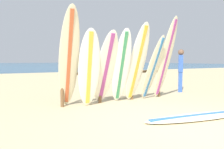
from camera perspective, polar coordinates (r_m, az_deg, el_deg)
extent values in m
plane|color=#D3BC8C|center=(3.80, 23.78, -14.81)|extent=(120.00, 120.00, 0.00)
cube|color=#1E5984|center=(60.32, -24.48, 2.62)|extent=(120.00, 80.00, 0.01)
cylinder|color=brown|center=(5.28, -14.24, -3.69)|extent=(0.09, 0.09, 1.01)
cylinder|color=brown|center=(5.62, -3.49, -3.11)|extent=(0.09, 0.09, 1.01)
cylinder|color=brown|center=(6.13, 5.77, -2.52)|extent=(0.09, 0.09, 1.01)
cylinder|color=brown|center=(6.77, 13.43, -1.98)|extent=(0.09, 0.09, 1.01)
cylinder|color=brown|center=(5.82, 1.35, 0.65)|extent=(3.32, 0.08, 0.08)
ellipsoid|color=beige|center=(4.93, -12.34, 4.18)|extent=(0.57, 1.13, 2.45)
cube|color=#CC5933|center=(4.93, -12.34, 4.18)|extent=(0.17, 1.03, 2.26)
ellipsoid|color=white|center=(5.03, -6.63, 1.65)|extent=(0.62, 0.62, 1.99)
cube|color=gold|center=(5.03, -6.63, 1.65)|extent=(0.16, 0.55, 1.84)
ellipsoid|color=white|center=(5.28, -1.80, 1.70)|extent=(0.59, 0.94, 1.97)
cube|color=#A53F8C|center=(5.28, -1.80, 1.70)|extent=(0.12, 0.87, 1.82)
ellipsoid|color=white|center=(5.45, 2.72, 2.11)|extent=(0.64, 1.00, 2.04)
cube|color=#388C59|center=(5.45, 2.72, 2.11)|extent=(0.25, 0.87, 1.88)
ellipsoid|color=white|center=(5.71, 7.29, 3.21)|extent=(0.63, 0.89, 2.25)
cube|color=gold|center=(5.71, 7.29, 3.21)|extent=(0.16, 0.81, 2.07)
ellipsoid|color=beige|center=(6.03, 11.70, 1.74)|extent=(0.63, 0.90, 1.94)
cube|color=#3372B2|center=(6.03, 11.70, 1.74)|extent=(0.24, 0.77, 1.79)
ellipsoid|color=beige|center=(6.36, 15.20, 4.42)|extent=(0.61, 0.87, 2.52)
cube|color=#A53F8C|center=(6.36, 15.20, 4.42)|extent=(0.21, 0.76, 2.32)
ellipsoid|color=silver|center=(4.65, 24.27, -10.90)|extent=(2.71, 0.88, 0.07)
cube|color=#3372B2|center=(4.65, 24.27, -10.90)|extent=(2.44, 0.44, 0.08)
cube|color=#3359B2|center=(8.00, 19.11, -2.05)|extent=(0.25, 0.25, 0.76)
cube|color=#3359B2|center=(7.95, 19.23, 3.00)|extent=(0.30, 0.30, 0.64)
sphere|color=brown|center=(7.96, 19.30, 6.11)|extent=(0.22, 0.22, 0.22)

